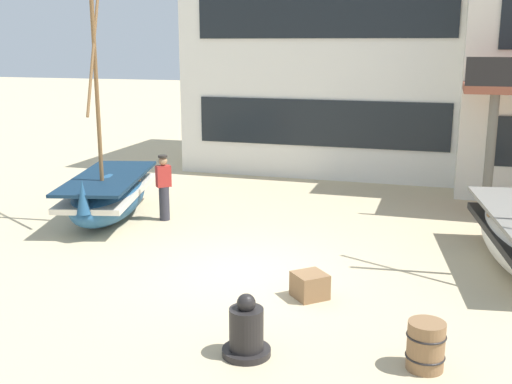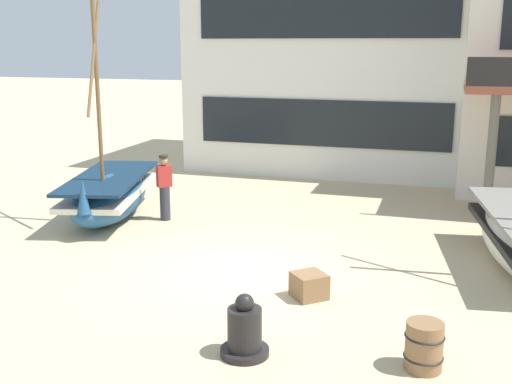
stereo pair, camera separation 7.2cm
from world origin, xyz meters
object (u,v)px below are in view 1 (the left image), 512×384
Objects in this scene: fishing_boat_centre_large at (109,194)px; cargo_crate at (310,285)px; fisherman_by_hull at (164,188)px; capstan_winch at (246,332)px; wooden_barrel at (426,346)px; harbor_building_main at (339,66)px.

fishing_boat_centre_large is 11.28× the size of cargo_crate.
fisherman_by_hull reaches higher than cargo_crate.
fisherman_by_hull is 1.78× the size of capstan_winch.
capstan_winch is 1.35× the size of wooden_barrel.
harbor_building_main is at bearing 97.70° from cargo_crate.
cargo_crate is (6.06, -3.60, -0.40)m from fishing_boat_centre_large.
capstan_winch is (5.62, -5.95, -0.26)m from fishing_boat_centre_large.
fishing_boat_centre_large is 6.49× the size of capstan_winch.
cargo_crate is at bearing 135.84° from wooden_barrel.
capstan_winch is at bearing -85.06° from harbor_building_main.
fishing_boat_centre_large is 8.78× the size of wooden_barrel.
cargo_crate is (4.62, -3.86, -0.61)m from fisherman_by_hull.
wooden_barrel is at bearing -75.81° from harbor_building_main.
fishing_boat_centre_large reaches higher than cargo_crate.
fisherman_by_hull is at bearing 10.13° from fishing_boat_centre_large.
fishing_boat_centre_large reaches higher than capstan_winch.
fisherman_by_hull is 8.91m from wooden_barrel.
harbor_building_main reaches higher than fisherman_by_hull.
fisherman_by_hull is 3.09× the size of cargo_crate.
fishing_boat_centre_large is 10.93m from harbor_building_main.
fishing_boat_centre_large is 7.06m from cargo_crate.
fisherman_by_hull is at bearing 140.13° from cargo_crate.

